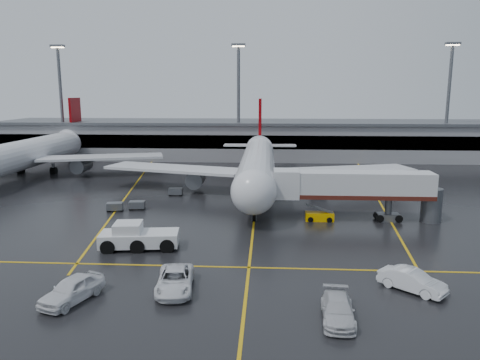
{
  "coord_description": "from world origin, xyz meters",
  "views": [
    {
      "loc": [
        1.52,
        -60.12,
        15.14
      ],
      "look_at": [
        -2.0,
        -2.0,
        4.0
      ],
      "focal_mm": 34.36,
      "sensor_mm": 36.0,
      "label": 1
    }
  ],
  "objects": [
    {
      "name": "light_mast_right",
      "position": [
        40.0,
        42.0,
        14.47
      ],
      "size": [
        3.0,
        1.2,
        25.45
      ],
      "color": "#595B60",
      "rests_on": "ground"
    },
    {
      "name": "light_mast_left",
      "position": [
        -45.0,
        42.0,
        14.47
      ],
      "size": [
        3.0,
        1.2,
        25.45
      ],
      "color": "#595B60",
      "rests_on": "ground"
    },
    {
      "name": "apron_line_right",
      "position": [
        18.0,
        10.0,
        0.01
      ],
      "size": [
        7.57,
        69.64,
        0.02
      ],
      "primitive_type": "cube",
      "rotation": [
        0.0,
        0.0,
        -0.1
      ],
      "color": "gold",
      "rests_on": "ground"
    },
    {
      "name": "jet_bridge",
      "position": [
        11.87,
        -6.0,
        3.93
      ],
      "size": [
        19.9,
        3.4,
        6.05
      ],
      "color": "silver",
      "rests_on": "ground"
    },
    {
      "name": "second_airliner",
      "position": [
        -42.0,
        21.7,
        4.21
      ],
      "size": [
        48.8,
        45.6,
        14.1
      ],
      "color": "silver",
      "rests_on": "ground"
    },
    {
      "name": "terminal",
      "position": [
        0.0,
        47.93,
        4.32
      ],
      "size": [
        122.0,
        19.0,
        8.6
      ],
      "color": "gray",
      "rests_on": "ground"
    },
    {
      "name": "baggage_cart_a",
      "position": [
        -15.51,
        -2.51,
        0.63
      ],
      "size": [
        2.13,
        1.51,
        1.12
      ],
      "color": "#595B60",
      "rests_on": "ground"
    },
    {
      "name": "service_van_c",
      "position": [
        12.78,
        -26.02,
        0.84
      ],
      "size": [
        4.99,
        4.74,
        1.68
      ],
      "primitive_type": "imported",
      "rotation": [
        0.0,
        0.0,
        0.84
      ],
      "color": "white",
      "rests_on": "ground"
    },
    {
      "name": "apron_line_left",
      "position": [
        -20.0,
        10.0,
        0.01
      ],
      "size": [
        9.99,
        69.35,
        0.02
      ],
      "primitive_type": "cube",
      "rotation": [
        0.0,
        0.0,
        0.14
      ],
      "color": "gold",
      "rests_on": "ground"
    },
    {
      "name": "baggage_cart_b",
      "position": [
        -18.16,
        -3.49,
        0.63
      ],
      "size": [
        2.23,
        1.68,
        1.12
      ],
      "color": "#595B60",
      "rests_on": "ground"
    },
    {
      "name": "apron_line_centre",
      "position": [
        0.0,
        0.0,
        0.01
      ],
      "size": [
        0.25,
        90.0,
        0.02
      ],
      "primitive_type": "cube",
      "color": "gold",
      "rests_on": "ground"
    },
    {
      "name": "belt_loader",
      "position": [
        7.82,
        -6.47,
        0.52
      ],
      "size": [
        3.35,
        1.59,
        2.11
      ],
      "color": "#E7A500",
      "rests_on": "ground"
    },
    {
      "name": "baggage_cart_c",
      "position": [
        -12.13,
        6.08,
        0.63
      ],
      "size": [
        2.06,
        1.4,
        1.12
      ],
      "color": "#595B60",
      "rests_on": "ground"
    },
    {
      "name": "service_van_a",
      "position": [
        -5.53,
        -27.04,
        0.82
      ],
      "size": [
        3.37,
        6.18,
        1.64
      ],
      "primitive_type": "imported",
      "rotation": [
        0.0,
        0.0,
        0.11
      ],
      "color": "white",
      "rests_on": "ground"
    },
    {
      "name": "light_mast_mid",
      "position": [
        -5.0,
        42.0,
        14.47
      ],
      "size": [
        3.0,
        1.2,
        25.45
      ],
      "color": "#595B60",
      "rests_on": "ground"
    },
    {
      "name": "service_van_d",
      "position": [
        -12.71,
        -29.36,
        0.92
      ],
      "size": [
        3.91,
        5.83,
        1.84
      ],
      "primitive_type": "imported",
      "rotation": [
        0.0,
        0.0,
        -0.35
      ],
      "color": "white",
      "rests_on": "ground"
    },
    {
      "name": "ground",
      "position": [
        0.0,
        0.0,
        0.0
      ],
      "size": [
        220.0,
        220.0,
        0.0
      ],
      "primitive_type": "plane",
      "color": "black",
      "rests_on": "ground"
    },
    {
      "name": "main_airliner",
      "position": [
        0.0,
        9.7,
        4.21
      ],
      "size": [
        48.8,
        45.6,
        14.1
      ],
      "color": "silver",
      "rests_on": "ground"
    },
    {
      "name": "apron_line_stop",
      "position": [
        0.0,
        -22.0,
        0.01
      ],
      "size": [
        60.0,
        0.25,
        0.02
      ],
      "primitive_type": "cube",
      "color": "gold",
      "rests_on": "ground"
    },
    {
      "name": "service_van_b",
      "position": [
        6.37,
        -31.08,
        0.76
      ],
      "size": [
        2.48,
        5.35,
        1.51
      ],
      "primitive_type": "imported",
      "rotation": [
        0.0,
        0.0,
        -0.07
      ],
      "color": "silver",
      "rests_on": "ground"
    },
    {
      "name": "pushback_tractor",
      "position": [
        -11.2,
        -17.5,
        1.08
      ],
      "size": [
        7.89,
        4.04,
        2.71
      ],
      "color": "silver",
      "rests_on": "ground"
    }
  ]
}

